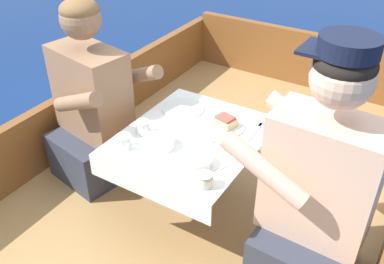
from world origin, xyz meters
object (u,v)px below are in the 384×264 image
(coffee_cup_starboard, at_px, (143,127))
(tin_can, at_px, (205,180))
(coffee_cup_port, at_px, (124,141))
(person_port, at_px, (95,111))
(sandwich, at_px, (225,121))
(person_starboard, at_px, (316,194))

(coffee_cup_starboard, bearing_deg, tin_can, -21.89)
(coffee_cup_port, height_order, coffee_cup_starboard, coffee_cup_starboard)
(coffee_cup_port, bearing_deg, person_port, 149.24)
(coffee_cup_port, xyz_separation_m, tin_can, (0.42, -0.03, -0.00))
(person_port, height_order, sandwich, person_port)
(person_port, distance_m, person_starboard, 1.20)
(coffee_cup_starboard, bearing_deg, sandwich, 39.23)
(sandwich, distance_m, coffee_cup_port, 0.47)
(person_starboard, distance_m, tin_can, 0.42)
(person_port, relative_size, coffee_cup_starboard, 10.84)
(coffee_cup_port, bearing_deg, person_starboard, 10.85)
(sandwich, xyz_separation_m, tin_can, (0.13, -0.40, -0.00))
(coffee_cup_port, distance_m, coffee_cup_starboard, 0.13)
(sandwich, bearing_deg, coffee_cup_starboard, -140.77)
(person_port, xyz_separation_m, person_starboard, (1.19, -0.08, 0.05))
(sandwich, bearing_deg, tin_can, -72.79)
(tin_can, bearing_deg, person_starboard, 26.40)
(tin_can, bearing_deg, person_port, 161.66)
(person_starboard, relative_size, coffee_cup_starboard, 11.85)
(coffee_cup_starboard, bearing_deg, person_starboard, 1.51)
(coffee_cup_port, relative_size, tin_can, 1.38)
(person_port, height_order, coffee_cup_port, person_port)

